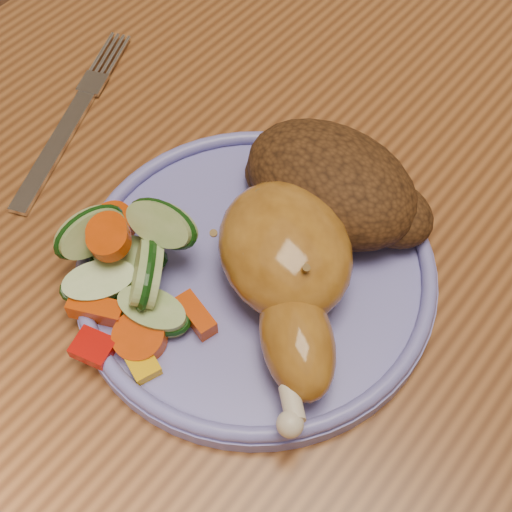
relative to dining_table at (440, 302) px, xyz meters
The scene contains 8 objects.
ground 0.67m from the dining_table, ahead, with size 4.00×4.00×0.00m, color #56311D.
dining_table is the anchor object (origin of this frame).
plate 0.17m from the dining_table, 129.78° to the right, with size 0.24×0.24×0.01m, color #6C6ABF.
plate_rim 0.18m from the dining_table, 129.78° to the right, with size 0.24×0.24×0.01m, color #6C6ABF.
chicken_leg 0.18m from the dining_table, 120.95° to the right, with size 0.15×0.16×0.05m.
rice_pilaf 0.15m from the dining_table, 155.21° to the right, with size 0.14×0.09×0.05m.
vegetable_pile 0.26m from the dining_table, 131.12° to the right, with size 0.12×0.12×0.06m.
fork 0.32m from the dining_table, 161.58° to the right, with size 0.08×0.16×0.00m.
Camera 1 is at (0.06, -0.31, 1.16)m, focal length 50.00 mm.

